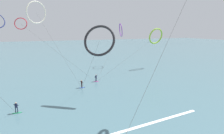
% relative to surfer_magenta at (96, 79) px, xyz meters
% --- Properties ---
extents(sea_water, '(400.00, 200.00, 0.08)m').
position_rel_surfer_magenta_xyz_m(sea_water, '(-0.65, 73.49, -0.78)').
color(sea_water, '#476B75').
rests_on(sea_water, ground).
extents(surfer_magenta, '(1.40, 0.73, 1.70)m').
position_rel_surfer_magenta_xyz_m(surfer_magenta, '(0.00, 0.00, 0.00)').
color(surfer_magenta, '#CC288E').
rests_on(surfer_magenta, ground).
extents(surfer_emerald, '(1.40, 0.65, 1.70)m').
position_rel_surfer_magenta_xyz_m(surfer_emerald, '(-15.61, -11.12, 0.00)').
color(surfer_emerald, '#199351').
rests_on(surfer_emerald, ground).
extents(surfer_cobalt, '(1.40, 0.63, 1.70)m').
position_rel_surfer_magenta_xyz_m(surfer_cobalt, '(-4.16, -3.27, 0.00)').
color(surfer_cobalt, '#2647B7').
rests_on(surfer_cobalt, ground).
extents(kite_violet, '(14.87, 18.44, 14.24)m').
position_rel_surfer_magenta_xyz_m(kite_violet, '(13.89, 16.15, 11.17)').
color(kite_violet, purple).
rests_on(kite_violet, ground).
extents(kite_lime, '(25.20, 9.60, 12.67)m').
position_rel_surfer_magenta_xyz_m(kite_lime, '(22.54, 8.51, 9.29)').
color(kite_lime, '#8CC62D').
rests_on(kite_lime, ground).
extents(kite_crimson, '(18.31, 23.39, 15.74)m').
position_rel_surfer_magenta_xyz_m(kite_crimson, '(-16.35, 22.45, 13.07)').
color(kite_crimson, red).
rests_on(kite_crimson, ground).
extents(kite_charcoal, '(5.76, 9.76, 12.91)m').
position_rel_surfer_magenta_xyz_m(kite_charcoal, '(-2.51, -10.50, 9.50)').
color(kite_charcoal, black).
rests_on(kite_charcoal, ground).
extents(kite_ivory, '(9.90, 10.54, 18.31)m').
position_rel_surfer_magenta_xyz_m(kite_ivory, '(-11.80, 5.55, 15.01)').
color(kite_ivory, silver).
rests_on(kite_ivory, ground).
extents(wave_crest_far, '(17.24, 1.89, 0.12)m').
position_rel_surfer_magenta_xyz_m(wave_crest_far, '(0.45, -21.15, -0.76)').
color(wave_crest_far, white).
rests_on(wave_crest_far, ground).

